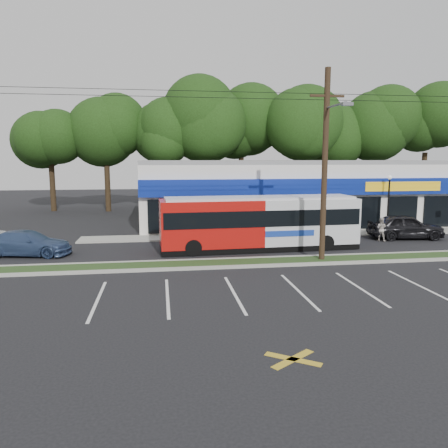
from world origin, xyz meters
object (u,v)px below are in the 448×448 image
utility_pole (322,159)px  pedestrian_a (357,222)px  lamp_post (389,197)px  car_blue (28,243)px  pedestrian_b (381,229)px  metrobus (260,222)px  car_dark (406,227)px

utility_pole → pedestrian_a: (5.66, 7.57, -4.50)m
utility_pole → lamp_post: 11.67m
car_blue → pedestrian_b: (22.00, 1.23, 0.08)m
utility_pole → car_blue: utility_pole is taller
utility_pole → metrobus: 5.70m
metrobus → car_dark: bearing=8.1°
utility_pole → car_dark: utility_pole is taller
car_blue → car_dark: bearing=-75.1°
utility_pole → car_blue: (-15.83, 3.85, -4.71)m
pedestrian_b → car_blue: bearing=37.7°
car_dark → car_blue: size_ratio=1.02×
lamp_post → pedestrian_a: lamp_post is taller
metrobus → pedestrian_b: size_ratio=7.63×
lamp_post → pedestrian_b: size_ratio=2.70×
utility_pole → pedestrian_b: size_ratio=31.74×
lamp_post → pedestrian_a: bearing=-173.2°
metrobus → pedestrian_a: size_ratio=6.55×
utility_pole → lamp_post: (8.17, 7.87, -2.74)m
lamp_post → metrobus: size_ratio=0.35×
lamp_post → metrobus: lamp_post is taller
car_dark → metrobus: bearing=107.0°
car_blue → pedestrian_a: size_ratio=2.65×
car_dark → pedestrian_b: car_dark is taller
metrobus → car_blue: (-13.39, 0.27, -0.99)m
lamp_post → car_blue: 24.41m
pedestrian_a → car_blue: bearing=-18.5°
utility_pole → car_dark: size_ratio=10.04×
car_blue → metrobus: bearing=-80.4°
pedestrian_a → metrobus: bearing=-2.0°
car_blue → pedestrian_a: bearing=-69.4°
pedestrian_b → car_dark: bearing=-131.9°
lamp_post → car_blue: lamp_post is taller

